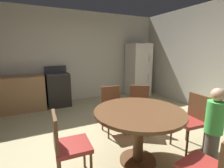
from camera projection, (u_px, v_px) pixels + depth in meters
The scene contains 12 objects.
ground_plane at pixel (118, 153), 2.54m from camera, with size 14.00×14.00×0.00m, color tan.
wall_back at pixel (70, 57), 5.02m from camera, with size 6.15×0.12×2.70m, color beige.
kitchen_counter at pixel (2, 95), 4.08m from camera, with size 1.97×0.60×0.90m, color #9E754C.
oven_range at pixel (58, 89), 4.66m from camera, with size 0.60×0.60×1.10m.
refrigerator at pixel (138, 70), 5.68m from camera, with size 0.68×0.68×1.76m.
dining_table at pixel (139, 121), 2.24m from camera, with size 1.21×1.21×0.76m.
chair_north at pixel (112, 106), 3.14m from camera, with size 0.43×0.43×0.87m.
chair_west at pixel (67, 143), 1.90m from camera, with size 0.42×0.42×0.87m.
chair_east at pixel (192, 118), 2.60m from camera, with size 0.43×0.43×0.87m.
chair_northeast at pixel (139, 105), 3.19m from camera, with size 0.56×0.56×0.87m.
chair_south at pixel (213, 168), 1.49m from camera, with size 0.46×0.46×0.87m.
person_child at pixel (214, 127), 2.13m from camera, with size 0.30×0.30×1.09m.
Camera 1 is at (-1.08, -2.00, 1.55)m, focal length 26.56 mm.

